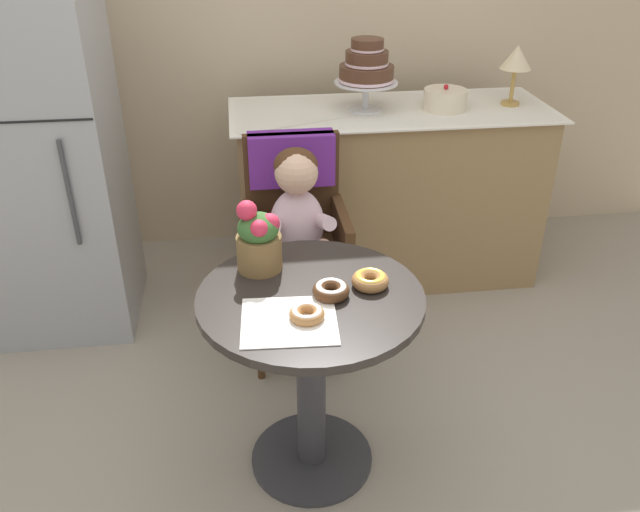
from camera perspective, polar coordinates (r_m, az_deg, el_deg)
ground_plane at (r=2.50m, az=-0.72°, el=-17.40°), size 8.00×8.00×0.00m
cafe_table at (r=2.15m, az=-0.81°, el=-8.12°), size 0.72×0.72×0.72m
wicker_chair at (r=2.73m, az=-2.27°, el=3.86°), size 0.42×0.45×0.95m
seated_child at (r=2.58m, az=-1.96°, el=3.14°), size 0.27×0.32×0.73m
paper_napkin at (r=1.91m, az=-2.73°, el=-5.74°), size 0.29×0.27×0.00m
donut_front at (r=2.01m, az=0.97°, el=-2.99°), size 0.12×0.12×0.04m
donut_mid at (r=2.06m, az=4.43°, el=-2.08°), size 0.12×0.12×0.05m
donut_side at (r=1.91m, az=-1.16°, el=-5.06°), size 0.10×0.10×0.04m
flower_vase at (r=2.12m, az=-5.40°, el=1.51°), size 0.15×0.15×0.25m
display_counter at (r=3.37m, az=5.91°, el=5.43°), size 1.56×0.62×0.90m
tiered_cake_stand at (r=3.14m, az=4.11°, el=16.15°), size 0.30×0.30×0.33m
round_layer_cake at (r=3.25m, az=10.92°, el=13.37°), size 0.21×0.21×0.12m
table_lamp at (r=3.35m, az=16.88°, el=16.16°), size 0.15×0.15×0.28m
refrigerator at (r=3.08m, az=-23.50°, el=8.65°), size 0.64×0.63×1.70m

